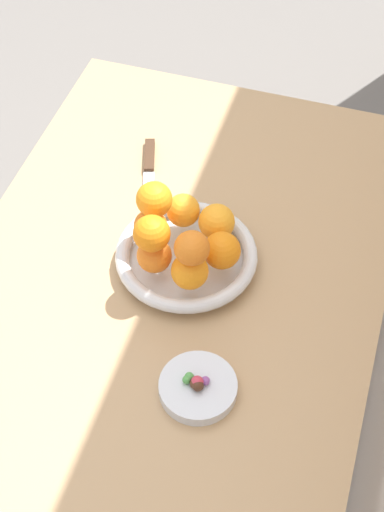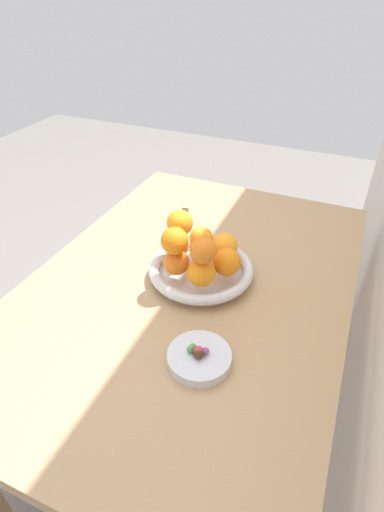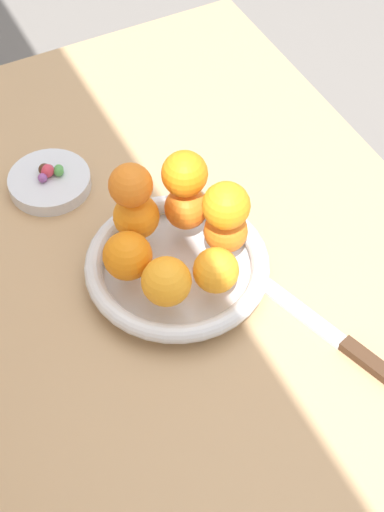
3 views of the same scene
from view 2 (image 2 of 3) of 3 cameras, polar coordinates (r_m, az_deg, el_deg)
name	(u,v)px [view 2 (image 2 of 3)]	position (r m, az deg, el deg)	size (l,w,h in m)	color
ground_plane	(191,441)	(1.57, -0.18, -24.96)	(6.00, 6.00, 0.00)	slate
dining_table	(190,307)	(1.05, -0.25, -7.30)	(1.10, 0.76, 0.74)	tan
fruit_bowl	(201,270)	(0.99, 1.29, -2.05)	(0.26, 0.26, 0.04)	silver
candy_dish	(199,358)	(0.80, 1.05, -14.33)	(0.13, 0.13, 0.02)	silver
orange_0	(224,246)	(0.99, 4.65, 1.46)	(0.07, 0.07, 0.07)	orange
orange_1	(201,238)	(1.02, 1.33, 2.52)	(0.06, 0.06, 0.06)	orange
orange_2	(177,246)	(0.99, -2.22, 1.48)	(0.06, 0.06, 0.06)	orange
orange_3	(176,262)	(0.93, -2.25, -0.89)	(0.06, 0.06, 0.06)	orange
orange_4	(201,273)	(0.90, 1.32, -2.40)	(0.07, 0.07, 0.07)	orange
orange_5	(227,262)	(0.93, 4.97, -0.86)	(0.07, 0.07, 0.07)	orange
orange_6	(203,251)	(0.86, 1.61, 0.78)	(0.06, 0.06, 0.06)	orange
orange_7	(180,223)	(0.96, -1.74, 4.74)	(0.06, 0.06, 0.06)	orange
orange_8	(175,241)	(0.90, -2.49, 2.17)	(0.06, 0.06, 0.06)	orange
candy_ball_0	(199,351)	(0.79, 0.94, -13.46)	(0.02, 0.02, 0.02)	#C6384C
candy_ball_1	(190,349)	(0.79, -0.23, -13.18)	(0.01, 0.01, 0.01)	#4C9947
candy_ball_2	(197,353)	(0.79, 0.66, -13.63)	(0.02, 0.02, 0.02)	#472819
candy_ball_3	(193,347)	(0.80, 0.09, -12.92)	(0.02, 0.02, 0.02)	#4C9947
candy_ball_4	(206,351)	(0.79, 1.94, -13.44)	(0.01, 0.01, 0.01)	#8C4C99
candy_ball_5	(199,354)	(0.78, 0.98, -13.83)	(0.02, 0.02, 0.02)	#472819
knife	(181,228)	(1.19, -1.51, 4.05)	(0.25, 0.10, 0.01)	#3F2819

